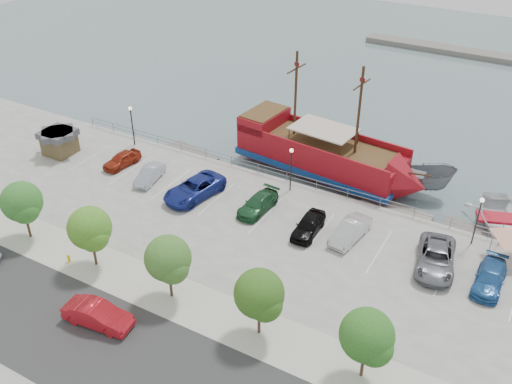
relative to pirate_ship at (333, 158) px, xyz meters
The scene contains 30 objects.
ground 12.46m from the pirate_ship, 98.05° to the right, with size 160.00×160.00×0.00m, color slate.
street 28.24m from the pirate_ship, 93.50° to the right, with size 100.00×8.00×0.04m, color #333333.
sidewalk 22.26m from the pirate_ship, 94.44° to the right, with size 100.00×4.00×0.05m, color beige.
seawall_railing 4.72m from the pirate_ship, 111.51° to the right, with size 50.00×0.06×1.00m.
far_shore 43.66m from the pirate_ship, 79.06° to the left, with size 40.00×3.00×0.80m, color #676458.
pirate_ship is the anchor object (origin of this frame).
patrol_boat 7.77m from the pirate_ship, ahead, with size 2.73×7.27×2.81m, color slate.
speedboat 15.87m from the pirate_ship, ahead, with size 5.34×7.48×1.55m, color silver.
dock_west 14.83m from the pirate_ship, 168.36° to the right, with size 6.24×1.78×0.36m, color slate.
dock_mid 8.14m from the pirate_ship, 21.99° to the right, with size 6.41×1.83×0.37m, color gray.
dock_east 15.19m from the pirate_ship, 11.35° to the right, with size 6.58×1.88×0.38m, color slate.
shed 27.21m from the pirate_ship, 156.79° to the right, with size 3.06×3.06×2.48m.
street_sedan 27.18m from the pirate_ship, 101.29° to the right, with size 1.67×4.77×1.57m, color red.
fire_hydrant 25.78m from the pirate_ship, 116.98° to the right, with size 0.24×0.24×0.70m.
lamp_post_left 20.61m from the pirate_ship, 163.97° to the right, with size 0.36×0.36×4.28m.
lamp_post_mid 6.22m from the pirate_ship, 106.89° to the right, with size 0.36×0.36×4.28m.
lamp_post_right 15.48m from the pirate_ship, 21.65° to the right, with size 0.36×0.36×4.28m.
tree_b 27.83m from the pirate_ship, 126.69° to the right, with size 3.30×3.20×5.00m.
tree_c 24.32m from the pirate_ship, 113.29° to the right, with size 3.30×3.20×5.00m.
tree_d 22.50m from the pirate_ship, 96.60° to the right, with size 3.30×3.20×5.00m.
tree_e 22.79m from the pirate_ship, 78.75° to the right, with size 3.30×3.20×5.00m.
tree_f 25.11m from the pirate_ship, 62.81° to the right, with size 3.30×3.20×5.00m.
parked_car_a 20.36m from the pirate_ship, 151.73° to the right, with size 1.63×4.04×1.38m, color maroon.
parked_car_b 17.39m from the pirate_ship, 142.66° to the right, with size 1.41×4.04×1.33m, color #A0A6B5.
parked_car_c 13.81m from the pirate_ship, 128.77° to the right, with size 2.79×6.04×1.68m, color navy.
parked_car_d 10.28m from the pirate_ship, 105.11° to the right, with size 1.90×4.68×1.36m, color #1D4D2A.
parked_car_e 11.01m from the pirate_ship, 77.22° to the right, with size 1.76×4.36×1.49m, color black.
parked_car_f 11.27m from the pirate_ship, 60.02° to the right, with size 1.61×4.63×1.53m, color silver.
parked_car_g 15.95m from the pirate_ship, 38.62° to the right, with size 2.70×5.86×1.63m, color slate.
parked_car_h 19.25m from the pirate_ship, 31.76° to the right, with size 1.94×4.78×1.39m, color #20538F.
Camera 1 is at (18.78, -33.01, 27.59)m, focal length 40.00 mm.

